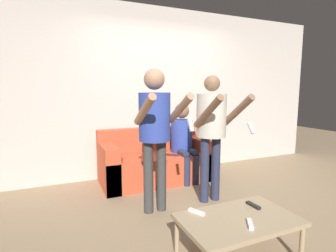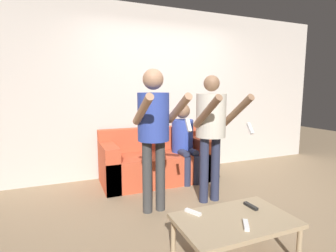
# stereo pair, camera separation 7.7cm
# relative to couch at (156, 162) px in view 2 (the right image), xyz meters

# --- Properties ---
(ground_plane) EXTENTS (14.00, 14.00, 0.00)m
(ground_plane) POSITION_rel_couch_xyz_m (0.24, -1.13, -0.28)
(ground_plane) COLOR #937A5B
(wall_back) EXTENTS (6.40, 0.06, 2.70)m
(wall_back) POSITION_rel_couch_xyz_m (0.24, 0.42, 1.07)
(wall_back) COLOR beige
(wall_back) RESTS_ON ground_plane
(couch) EXTENTS (1.63, 0.77, 0.79)m
(couch) POSITION_rel_couch_xyz_m (0.00, 0.00, 0.00)
(couch) COLOR #C64C2D
(couch) RESTS_ON ground_plane
(person_standing_left) EXTENTS (0.47, 0.69, 1.61)m
(person_standing_left) POSITION_rel_couch_xyz_m (-0.37, -1.00, 0.73)
(person_standing_left) COLOR #383838
(person_standing_left) RESTS_ON ground_plane
(person_standing_right) EXTENTS (0.48, 0.70, 1.55)m
(person_standing_right) POSITION_rel_couch_xyz_m (0.37, -1.00, 0.70)
(person_standing_right) COLOR #282D47
(person_standing_right) RESTS_ON ground_plane
(person_seated) EXTENTS (0.33, 0.54, 1.18)m
(person_seated) POSITION_rel_couch_xyz_m (0.41, -0.13, 0.37)
(person_seated) COLOR #282D47
(person_seated) RESTS_ON ground_plane
(coffee_table) EXTENTS (0.94, 0.58, 0.36)m
(coffee_table) POSITION_rel_couch_xyz_m (-0.05, -2.06, 0.04)
(coffee_table) COLOR tan
(coffee_table) RESTS_ON ground_plane
(remote_near) EXTENTS (0.11, 0.15, 0.02)m
(remote_near) POSITION_rel_couch_xyz_m (-0.05, -2.19, 0.09)
(remote_near) COLOR white
(remote_near) RESTS_ON coffee_table
(remote_mid) EXTENTS (0.04, 0.15, 0.02)m
(remote_mid) POSITION_rel_couch_xyz_m (0.20, -1.94, 0.09)
(remote_mid) COLOR black
(remote_mid) RESTS_ON coffee_table
(remote_far) EXTENTS (0.10, 0.15, 0.02)m
(remote_far) POSITION_rel_couch_xyz_m (-0.32, -1.85, 0.09)
(remote_far) COLOR white
(remote_far) RESTS_ON coffee_table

